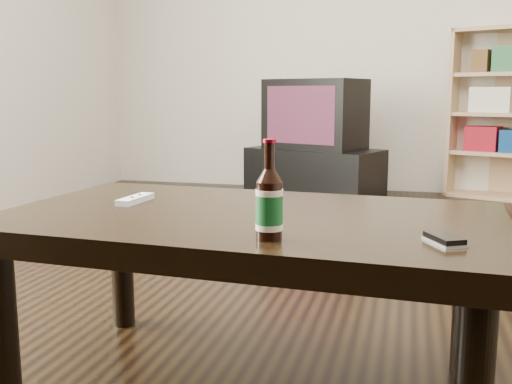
% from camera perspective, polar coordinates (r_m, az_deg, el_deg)
% --- Properties ---
extents(floor, '(5.00, 6.00, 0.01)m').
position_cam_1_polar(floor, '(2.29, 9.79, -11.68)').
color(floor, black).
rests_on(floor, ground).
extents(wall_back, '(5.00, 0.02, 2.70)m').
position_cam_1_polar(wall_back, '(5.17, 13.16, 15.08)').
color(wall_back, silver).
rests_on(wall_back, ground).
extents(tv_stand, '(1.10, 0.83, 0.40)m').
position_cam_1_polar(tv_stand, '(4.63, 5.58, 1.68)').
color(tv_stand, black).
rests_on(tv_stand, floor).
extents(tv, '(0.81, 0.66, 0.52)m').
position_cam_1_polar(tv, '(4.59, 5.66, 7.39)').
color(tv, black).
rests_on(tv, tv_stand).
extents(bookshelf, '(0.77, 0.56, 1.31)m').
position_cam_1_polar(bookshelf, '(5.06, 22.13, 7.20)').
color(bookshelf, tan).
rests_on(bookshelf, floor).
extents(coffee_table, '(1.36, 0.85, 0.49)m').
position_cam_1_polar(coffee_table, '(1.62, -0.66, -4.32)').
color(coffee_table, black).
rests_on(coffee_table, floor).
extents(beer_bottle, '(0.06, 0.06, 0.22)m').
position_cam_1_polar(beer_bottle, '(1.30, 1.28, -1.20)').
color(beer_bottle, black).
rests_on(beer_bottle, coffee_table).
extents(phone, '(0.09, 0.11, 0.02)m').
position_cam_1_polar(phone, '(1.35, 17.49, -4.33)').
color(phone, '#BABABC').
rests_on(phone, coffee_table).
extents(remote, '(0.05, 0.16, 0.02)m').
position_cam_1_polar(remote, '(1.80, -11.43, -0.69)').
color(remote, white).
rests_on(remote, coffee_table).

